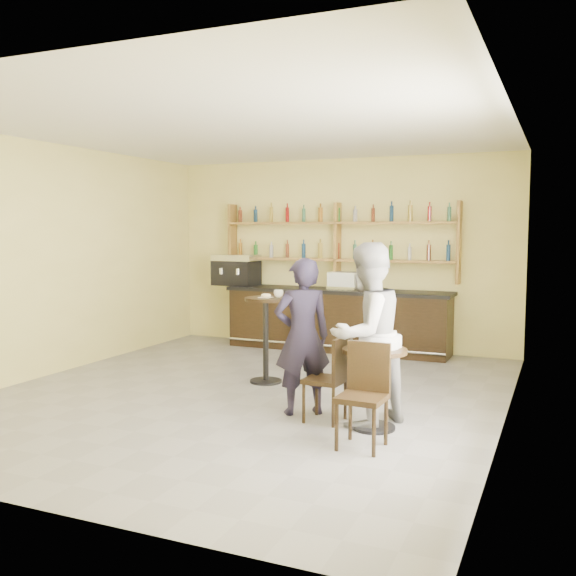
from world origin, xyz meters
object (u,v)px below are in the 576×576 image
at_px(chair_south, 362,397).
at_px(espresso_machine, 236,270).
at_px(bar_counter, 337,320).
at_px(pedestal_table, 266,340).
at_px(patron_second, 366,335).
at_px(pastry_case, 344,281).
at_px(cafe_table, 374,389).
at_px(man_main, 302,336).
at_px(chair_west, 325,379).

bearing_deg(chair_south, espresso_machine, 132.06).
bearing_deg(bar_counter, espresso_machine, 180.00).
bearing_deg(espresso_machine, pedestal_table, -51.49).
xyz_separation_m(chair_south, patron_second, (-0.17, 0.70, 0.46)).
bearing_deg(pedestal_table, espresso_machine, 125.07).
relative_size(pastry_case, patron_second, 0.25).
distance_m(bar_counter, pedestal_table, 2.51).
distance_m(cafe_table, patron_second, 0.55).
bearing_deg(espresso_machine, patron_second, -43.64).
distance_m(espresso_machine, chair_south, 5.83).
xyz_separation_m(man_main, chair_west, (0.32, -0.16, -0.40)).
xyz_separation_m(pastry_case, pedestal_table, (-0.24, -2.51, -0.61)).
bearing_deg(chair_west, chair_south, 45.97).
relative_size(cafe_table, patron_second, 0.44).
distance_m(bar_counter, chair_west, 3.98).
distance_m(pedestal_table, man_main, 1.53).
xyz_separation_m(bar_counter, pedestal_table, (-0.14, -2.51, 0.05)).
distance_m(pastry_case, cafe_table, 4.25).
bearing_deg(bar_counter, chair_south, -68.39).
xyz_separation_m(bar_counter, cafe_table, (1.72, -3.86, -0.10)).
bearing_deg(chair_west, bar_counter, -159.72).
xyz_separation_m(espresso_machine, chair_south, (3.66, -4.46, -0.81)).
distance_m(pedestal_table, chair_south, 2.73).
xyz_separation_m(bar_counter, chair_west, (1.17, -3.81, -0.06)).
xyz_separation_m(espresso_machine, pastry_case, (2.00, 0.00, -0.13)).
bearing_deg(chair_south, cafe_table, 97.43).
height_order(bar_counter, patron_second, patron_second).
bearing_deg(cafe_table, man_main, 166.19).
height_order(espresso_machine, patron_second, patron_second).
bearing_deg(man_main, cafe_table, 130.21).
xyz_separation_m(pedestal_table, chair_south, (1.90, -1.95, -0.08)).
xyz_separation_m(pedestal_table, cafe_table, (1.85, -1.35, -0.15)).
bearing_deg(patron_second, bar_counter, -130.40).
bearing_deg(cafe_table, patron_second, 139.53).
relative_size(bar_counter, chair_south, 3.92).
bearing_deg(man_main, patron_second, 135.50).
bearing_deg(chair_west, patron_second, 100.09).
bearing_deg(cafe_table, chair_west, 174.81).
relative_size(bar_counter, espresso_machine, 4.98).
height_order(pastry_case, chair_west, pastry_case).
distance_m(espresso_machine, pastry_case, 2.01).
bearing_deg(pastry_case, espresso_machine, 178.05).
bearing_deg(chair_south, bar_counter, 114.27).
bearing_deg(espresso_machine, cafe_table, -43.45).
bearing_deg(pedestal_table, bar_counter, 86.89).
bearing_deg(chair_south, chair_west, 135.37).
height_order(espresso_machine, pedestal_table, espresso_machine).
height_order(bar_counter, pastry_case, pastry_case).
xyz_separation_m(pastry_case, patron_second, (1.49, -3.76, -0.22)).
distance_m(pastry_case, chair_west, 4.02).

